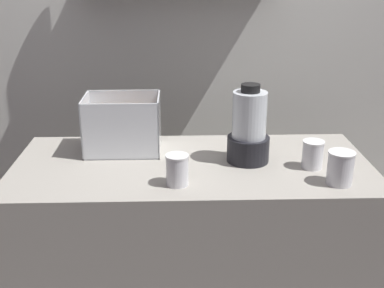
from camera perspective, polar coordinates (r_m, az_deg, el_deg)
counter at (r=2.13m, az=0.00°, el=-13.45°), size 1.40×0.64×0.90m
back_wall_unit at (r=2.56m, az=-0.64°, el=12.02°), size 2.60×0.24×2.50m
carrot_display_bin at (r=2.04m, az=-7.88°, el=1.18°), size 0.31×0.22×0.23m
blender_pitcher at (r=1.91m, az=6.64°, el=1.63°), size 0.17×0.17×0.31m
juice_cup_pomegranate_far_left at (r=1.72m, az=-1.74°, el=-3.26°), size 0.08×0.08×0.11m
juice_cup_orange_left at (r=1.91m, az=13.89°, el=-1.41°), size 0.08×0.08×0.11m
juice_cup_beet_middle at (r=1.80m, az=16.91°, el=-2.87°), size 0.09×0.09×0.12m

